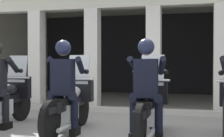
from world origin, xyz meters
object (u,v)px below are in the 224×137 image
at_px(police_officer_center_left, 64,79).
at_px(police_officer_center_right, 146,80).
at_px(motorcycle_center_left, 70,103).
at_px(motorcycle_far_left, 5,100).
at_px(motorcycle_center_right, 149,106).

height_order(police_officer_center_left, police_officer_center_right, same).
bearing_deg(motorcycle_center_left, police_officer_center_left, -93.56).
bearing_deg(motorcycle_center_left, motorcycle_far_left, 169.78).
xyz_separation_m(motorcycle_far_left, police_officer_center_right, (2.78, -0.47, 0.44)).
height_order(motorcycle_center_left, motorcycle_center_right, same).
bearing_deg(motorcycle_far_left, motorcycle_center_left, -0.56).
bearing_deg(police_officer_center_left, motorcycle_center_right, 7.33).
relative_size(motorcycle_far_left, police_officer_center_right, 1.29).
relative_size(motorcycle_center_left, police_officer_center_left, 1.29).
relative_size(motorcycle_center_right, police_officer_center_right, 1.29).
relative_size(motorcycle_far_left, motorcycle_center_left, 1.00).
height_order(motorcycle_center_left, police_officer_center_right, police_officer_center_right).
xyz_separation_m(motorcycle_center_right, police_officer_center_right, (-0.00, -0.28, 0.44)).
xyz_separation_m(police_officer_center_left, motorcycle_center_right, (1.39, 0.26, -0.44)).
bearing_deg(police_officer_center_right, police_officer_center_left, -174.13).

